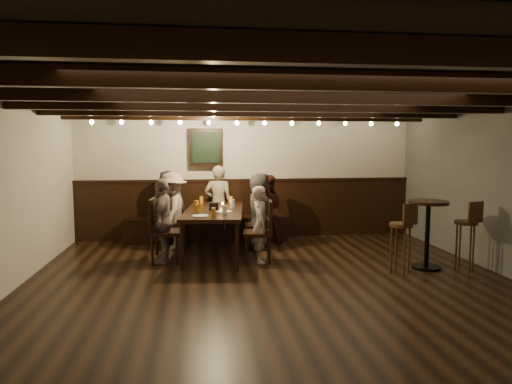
{
  "coord_description": "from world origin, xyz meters",
  "views": [
    {
      "loc": [
        -0.95,
        -5.31,
        1.81
      ],
      "look_at": [
        -0.11,
        1.3,
        1.11
      ],
      "focal_mm": 32.0,
      "sensor_mm": 36.0,
      "label": 1
    }
  ],
  "objects": [
    {
      "name": "room",
      "position": [
        -0.29,
        2.21,
        1.07
      ],
      "size": [
        7.0,
        7.0,
        7.0
      ],
      "color": "black",
      "rests_on": "ground"
    },
    {
      "name": "dining_table",
      "position": [
        -0.7,
        2.06,
        0.69
      ],
      "size": [
        1.12,
        2.1,
        0.75
      ],
      "rotation": [
        0.0,
        0.0,
        -0.11
      ],
      "color": "black",
      "rests_on": "floor"
    },
    {
      "name": "chair_left_near",
      "position": [
        -1.36,
        2.58,
        0.29
      ],
      "size": [
        0.48,
        0.48,
        0.95
      ],
      "rotation": [
        0.0,
        0.0,
        -1.68
      ],
      "color": "black",
      "rests_on": "floor"
    },
    {
      "name": "chair_left_far",
      "position": [
        -1.46,
        1.69,
        0.3
      ],
      "size": [
        0.5,
        0.5,
        0.99
      ],
      "rotation": [
        0.0,
        0.0,
        -1.68
      ],
      "color": "black",
      "rests_on": "floor"
    },
    {
      "name": "chair_right_near",
      "position": [
        0.07,
        2.42,
        0.26
      ],
      "size": [
        0.43,
        0.43,
        0.86
      ],
      "rotation": [
        0.0,
        0.0,
        1.46
      ],
      "color": "black",
      "rests_on": "floor"
    },
    {
      "name": "chair_right_far",
      "position": [
        -0.03,
        1.53,
        0.29
      ],
      "size": [
        0.48,
        0.48,
        0.95
      ],
      "rotation": [
        0.0,
        0.0,
        1.46
      ],
      "color": "black",
      "rests_on": "floor"
    },
    {
      "name": "person_bench_left",
      "position": [
        -1.49,
        3.05,
        0.67
      ],
      "size": [
        0.7,
        0.5,
        1.34
      ],
      "primitive_type": "imported",
      "rotation": [
        0.0,
        0.0,
        3.03
      ],
      "color": "black",
      "rests_on": "floor"
    },
    {
      "name": "person_bench_centre",
      "position": [
        -0.58,
        3.1,
        0.71
      ],
      "size": [
        0.56,
        0.4,
        1.43
      ],
      "primitive_type": "imported",
      "rotation": [
        0.0,
        0.0,
        3.03
      ],
      "color": "gray",
      "rests_on": "floor"
    },
    {
      "name": "person_bench_right",
      "position": [
        0.3,
        2.85,
        0.63
      ],
      "size": [
        0.66,
        0.54,
        1.26
      ],
      "primitive_type": "imported",
      "rotation": [
        0.0,
        0.0,
        3.03
      ],
      "color": "#4D1F1A",
      "rests_on": "floor"
    },
    {
      "name": "person_left_near",
      "position": [
        -1.39,
        2.59,
        0.67
      ],
      "size": [
        0.59,
        0.92,
        1.34
      ],
      "primitive_type": "imported",
      "rotation": [
        0.0,
        0.0,
        -1.68
      ],
      "color": "gray",
      "rests_on": "floor"
    },
    {
      "name": "person_left_far",
      "position": [
        -1.49,
        1.69,
        0.65
      ],
      "size": [
        0.4,
        0.79,
        1.3
      ],
      "primitive_type": "imported",
      "rotation": [
        0.0,
        0.0,
        -1.68
      ],
      "color": "gray",
      "rests_on": "floor"
    },
    {
      "name": "person_right_near",
      "position": [
        0.1,
        2.42,
        0.66
      ],
      "size": [
        0.49,
        0.69,
        1.32
      ],
      "primitive_type": "imported",
      "rotation": [
        0.0,
        0.0,
        1.46
      ],
      "color": "#27282A",
      "rests_on": "floor"
    },
    {
      "name": "person_right_far",
      "position": [
        -0.0,
        1.53,
        0.59
      ],
      "size": [
        0.33,
        0.46,
        1.18
      ],
      "primitive_type": "imported",
      "rotation": [
        0.0,
        0.0,
        1.46
      ],
      "color": "#B4A299",
      "rests_on": "floor"
    },
    {
      "name": "pint_a",
      "position": [
        -0.9,
        2.78,
        0.82
      ],
      "size": [
        0.07,
        0.07,
        0.14
      ],
      "primitive_type": "cylinder",
      "color": "#BF7219",
      "rests_on": "dining_table"
    },
    {
      "name": "pint_b",
      "position": [
        -0.38,
        2.67,
        0.82
      ],
      "size": [
        0.07,
        0.07,
        0.14
      ],
      "primitive_type": "cylinder",
      "color": "#BF7219",
      "rests_on": "dining_table"
    },
    {
      "name": "pint_c",
      "position": [
        -0.99,
        2.19,
        0.82
      ],
      "size": [
        0.07,
        0.07,
        0.14
      ],
      "primitive_type": "cylinder",
      "color": "#BF7219",
      "rests_on": "dining_table"
    },
    {
      "name": "pint_d",
      "position": [
        -0.38,
        2.22,
        0.82
      ],
      "size": [
        0.07,
        0.07,
        0.14
      ],
      "primitive_type": "cylinder",
      "color": "silver",
      "rests_on": "dining_table"
    },
    {
      "name": "pint_e",
      "position": [
        -0.97,
        1.63,
        0.82
      ],
      "size": [
        0.07,
        0.07,
        0.14
      ],
      "primitive_type": "cylinder",
      "color": "#BF7219",
      "rests_on": "dining_table"
    },
    {
      "name": "pint_f",
      "position": [
        -0.56,
        1.49,
        0.82
      ],
      "size": [
        0.07,
        0.07,
        0.14
      ],
      "primitive_type": "cylinder",
      "color": "silver",
      "rests_on": "dining_table"
    },
    {
      "name": "pint_g",
      "position": [
        -0.74,
        1.26,
        0.82
      ],
      "size": [
        0.07,
        0.07,
        0.14
      ],
      "primitive_type": "cylinder",
      "color": "#BF7219",
      "rests_on": "dining_table"
    },
    {
      "name": "plate_near",
      "position": [
        -0.92,
        1.38,
        0.76
      ],
      "size": [
        0.24,
        0.24,
        0.01
      ],
      "primitive_type": "cylinder",
      "color": "white",
      "rests_on": "dining_table"
    },
    {
      "name": "plate_far",
      "position": [
        -0.55,
        1.74,
        0.76
      ],
      "size": [
        0.24,
        0.24,
        0.01
      ],
      "primitive_type": "cylinder",
      "color": "white",
      "rests_on": "dining_table"
    },
    {
      "name": "condiment_caddy",
      "position": [
        -0.7,
        2.01,
        0.81
      ],
      "size": [
        0.15,
        0.1,
        0.12
      ],
      "primitive_type": "cube",
      "color": "black",
      "rests_on": "dining_table"
    },
    {
      "name": "candle",
      "position": [
        -0.55,
        2.34,
        0.78
      ],
      "size": [
        0.05,
        0.05,
        0.05
      ],
      "primitive_type": "cylinder",
      "color": "beige",
      "rests_on": "dining_table"
    },
    {
      "name": "high_top_table",
      "position": [
        2.35,
        0.85,
        0.66
      ],
      "size": [
        0.56,
        0.56,
        1.0
      ],
      "color": "black",
      "rests_on": "floor"
    },
    {
      "name": "bar_stool_left",
      "position": [
        1.85,
        0.64,
        0.38
      ],
      "size": [
        0.36,
        0.37,
        1.01
      ],
      "rotation": [
        0.0,
        0.0,
        0.43
      ],
      "color": "#392512",
      "rests_on": "floor"
    },
    {
      "name": "bar_stool_right",
      "position": [
        2.85,
        0.69,
        0.38
      ],
      "size": [
        0.35,
        0.36,
        1.01
      ],
      "rotation": [
        0.0,
        0.0,
        0.33
      ],
      "color": "#392512",
      "rests_on": "floor"
    }
  ]
}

